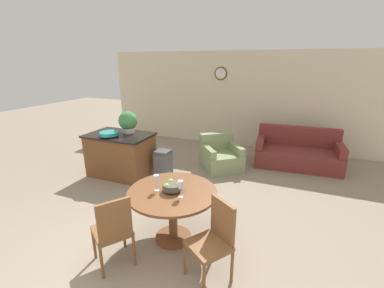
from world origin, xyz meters
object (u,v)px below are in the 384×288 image
dining_chair_near_left (113,229)px  wine_glass_right (181,185)px  fruit_bowl (172,186)px  wine_glass_left (156,179)px  teal_bowl (109,134)px  couch (297,153)px  dining_table (173,202)px  dining_chair_near_right (214,237)px  trash_bin (163,164)px  potted_plant (128,122)px  kitchen_island (121,154)px  armchair (221,157)px

dining_chair_near_left → wine_glass_right: 0.94m
fruit_bowl → wine_glass_left: bearing=-159.7°
dining_chair_near_left → fruit_bowl: size_ratio=3.62×
teal_bowl → couch: (3.68, 2.25, -0.69)m
dining_table → wine_glass_left: wine_glass_left is taller
dining_chair_near_right → trash_bin: 2.83m
wine_glass_left → potted_plant: size_ratio=0.49×
dining_table → couch: size_ratio=0.62×
kitchen_island → trash_bin: kitchen_island is taller
dining_chair_near_right → armchair: size_ratio=0.82×
dining_chair_near_right → teal_bowl: size_ratio=2.47×
teal_bowl → dining_chair_near_left: bearing=-50.8°
potted_plant → trash_bin: 1.19m
dining_chair_near_left → kitchen_island: dining_chair_near_left is taller
dining_chair_near_right → trash_bin: bearing=-14.6°
dining_table → potted_plant: bearing=137.6°
wine_glass_left → potted_plant: (-1.71, 1.81, 0.25)m
teal_bowl → armchair: size_ratio=0.33×
fruit_bowl → dining_chair_near_right: bearing=-30.4°
dining_table → couch: bearing=66.3°
fruit_bowl → armchair: fruit_bowl is taller
dining_chair_near_right → fruit_bowl: (-0.72, 0.43, 0.30)m
trash_bin → dining_table: bearing=-58.1°
fruit_bowl → couch: (1.57, 3.59, -0.53)m
potted_plant → armchair: size_ratio=0.40×
dining_chair_near_right → couch: size_ratio=0.49×
dining_chair_near_left → armchair: bearing=29.9°
armchair → trash_bin: bearing=-174.6°
kitchen_island → fruit_bowl: bearing=-37.6°
wine_glass_right → couch: wine_glass_right is taller
wine_glass_left → potted_plant: 2.50m
dining_chair_near_left → fruit_bowl: dining_chair_near_left is taller
wine_glass_left → teal_bowl: (-1.91, 1.41, 0.06)m
dining_chair_near_left → armchair: (0.34, 3.42, -0.25)m
dining_chair_near_left → fruit_bowl: (0.42, 0.72, 0.30)m
fruit_bowl → armchair: (-0.08, 2.70, -0.55)m
wine_glass_right → teal_bowl: (-2.28, 1.45, 0.06)m
fruit_bowl → couch: size_ratio=0.13×
dining_chair_near_left → armchair: size_ratio=0.82×
dining_chair_near_left → couch: (2.00, 4.31, -0.23)m
dining_chair_near_left → trash_bin: bearing=50.6°
kitchen_island → trash_bin: (0.94, 0.19, -0.16)m
dining_chair_near_left → kitchen_island: 2.78m
teal_bowl → couch: size_ratio=0.20×
potted_plant → trash_bin: potted_plant is taller
dining_chair_near_right → teal_bowl: teal_bowl is taller
wine_glass_right → armchair: (-0.26, 2.81, -0.65)m
fruit_bowl → armchair: 2.76m
fruit_bowl → kitchen_island: bearing=142.4°
dining_table → armchair: 2.72m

